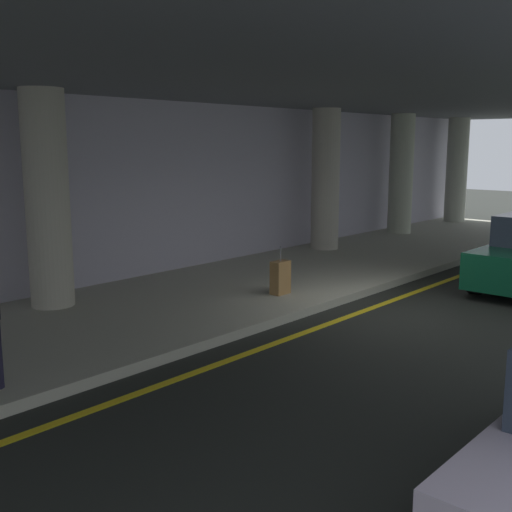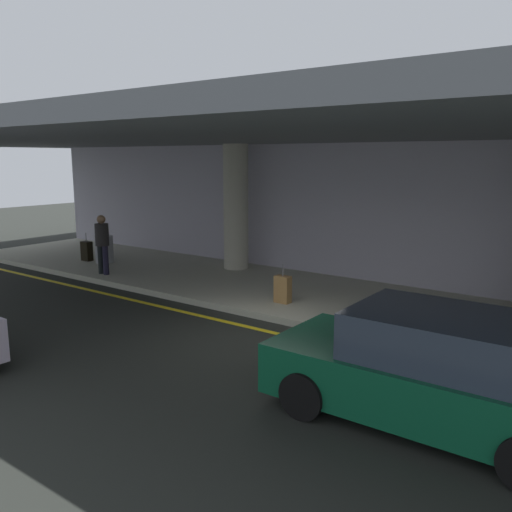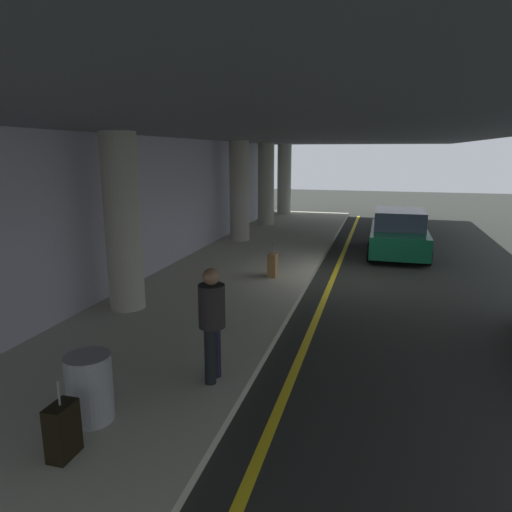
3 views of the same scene
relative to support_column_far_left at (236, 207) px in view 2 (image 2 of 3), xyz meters
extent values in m
plane|color=black|center=(4.00, -4.40, -1.97)|extent=(60.00, 60.00, 0.00)
cube|color=#B0AF9A|center=(4.00, -1.30, -1.90)|extent=(26.00, 4.20, 0.15)
cube|color=yellow|center=(4.00, -3.93, -1.97)|extent=(26.00, 0.14, 0.01)
cylinder|color=#B0AC98|center=(0.00, 0.00, 0.00)|extent=(0.73, 0.73, 3.65)
cube|color=slate|center=(4.00, -1.80, 1.97)|extent=(28.00, 13.20, 0.30)
cube|color=#AEA9B9|center=(4.00, 0.95, -0.07)|extent=(26.00, 0.30, 3.80)
cube|color=#0E4C2F|center=(7.66, -5.71, -1.42)|extent=(4.10, 1.80, 0.70)
cube|color=#2D3847|center=(7.76, -5.71, -0.77)|extent=(2.10, 1.60, 0.60)
cylinder|color=black|center=(6.31, -4.86, -1.65)|extent=(0.64, 0.22, 0.64)
cylinder|color=black|center=(6.31, -6.56, -1.65)|extent=(0.64, 0.22, 0.64)
cylinder|color=black|center=(-2.63, -2.89, -1.42)|extent=(0.16, 0.16, 0.82)
cylinder|color=black|center=(-2.41, -2.89, -1.42)|extent=(0.16, 0.16, 0.82)
cylinder|color=black|center=(-2.52, -2.89, -0.69)|extent=(0.38, 0.38, 0.62)
sphere|color=#8C6647|center=(-2.52, -2.89, -0.26)|extent=(0.24, 0.24, 0.24)
cube|color=black|center=(-4.58, -1.93, -1.51)|extent=(0.36, 0.22, 0.62)
cylinder|color=slate|center=(-4.58, -1.93, -1.06)|extent=(0.02, 0.02, 0.28)
cube|color=#9D723F|center=(3.25, -2.41, -1.51)|extent=(0.36, 0.22, 0.62)
cylinder|color=slate|center=(3.25, -2.41, -1.06)|extent=(0.02, 0.02, 0.28)
cylinder|color=gray|center=(-3.88, -1.79, -1.40)|extent=(0.56, 0.56, 0.85)
camera|label=1|loc=(-5.48, -9.60, 0.93)|focal=43.82mm
camera|label=2|loc=(9.66, -12.19, 1.43)|focal=37.14mm
camera|label=3|loc=(-8.27, -5.12, 1.43)|focal=32.19mm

